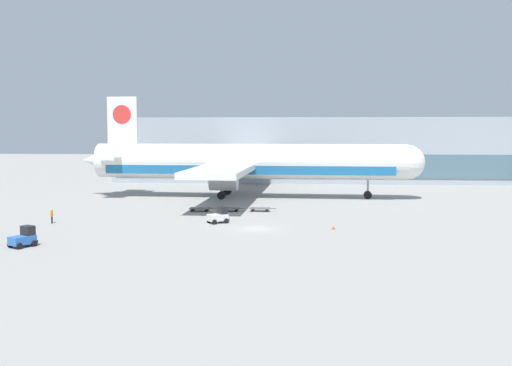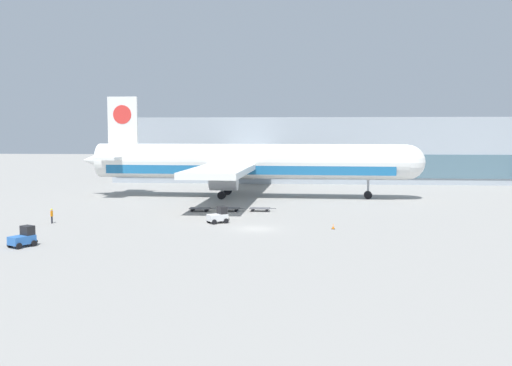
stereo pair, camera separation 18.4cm
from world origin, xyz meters
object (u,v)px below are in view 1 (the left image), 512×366
(traffic_cone_near, at_px, (333,226))
(ground_crew_near, at_px, (52,215))
(baggage_tug_foreground, at_px, (219,216))
(baggage_dolly_lead, at_px, (200,209))
(baggage_tug_mid, at_px, (24,238))
(airplane_main, at_px, (244,163))
(baggage_dolly_third, at_px, (260,209))
(baggage_dolly_second, at_px, (230,208))

(traffic_cone_near, bearing_deg, ground_crew_near, 177.67)
(baggage_tug_foreground, bearing_deg, baggage_dolly_lead, 77.32)
(baggage_tug_foreground, distance_m, baggage_tug_mid, 22.96)
(airplane_main, xyz_separation_m, baggage_dolly_third, (3.81, -16.62, -5.45))
(airplane_main, relative_size, baggage_dolly_second, 15.59)
(baggage_tug_mid, bearing_deg, baggage_tug_foreground, -17.92)
(baggage_tug_mid, distance_m, baggage_dolly_second, 30.85)
(baggage_tug_mid, distance_m, baggage_dolly_third, 33.54)
(airplane_main, distance_m, baggage_dolly_second, 17.72)
(baggage_dolly_second, height_order, traffic_cone_near, traffic_cone_near)
(baggage_dolly_lead, relative_size, baggage_dolly_third, 1.00)
(baggage_dolly_third, relative_size, traffic_cone_near, 5.93)
(baggage_tug_mid, xyz_separation_m, baggage_dolly_lead, (12.78, 25.36, -0.49))
(airplane_main, bearing_deg, baggage_dolly_third, -75.04)
(traffic_cone_near, bearing_deg, baggage_tug_foreground, 166.64)
(baggage_dolly_third, bearing_deg, baggage_dolly_lead, -173.17)
(baggage_tug_mid, relative_size, ground_crew_near, 1.57)
(airplane_main, distance_m, baggage_tug_foreground, 27.53)
(baggage_tug_mid, relative_size, traffic_cone_near, 4.48)
(traffic_cone_near, bearing_deg, baggage_dolly_third, 124.46)
(baggage_tug_foreground, distance_m, baggage_dolly_second, 10.24)
(traffic_cone_near, bearing_deg, airplane_main, 113.55)
(baggage_tug_mid, height_order, baggage_dolly_second, baggage_tug_mid)
(baggage_dolly_lead, relative_size, ground_crew_near, 2.07)
(traffic_cone_near, bearing_deg, baggage_tug_mid, -158.00)
(baggage_tug_foreground, height_order, ground_crew_near, baggage_tug_foreground)
(airplane_main, height_order, baggage_dolly_third, airplane_main)
(baggage_dolly_second, distance_m, baggage_dolly_third, 4.25)
(baggage_tug_mid, bearing_deg, baggage_dolly_lead, 2.58)
(airplane_main, bearing_deg, baggage_dolly_lead, -102.67)
(baggage_tug_mid, bearing_deg, baggage_dolly_third, -9.74)
(baggage_dolly_third, bearing_deg, traffic_cone_near, -53.37)
(baggage_tug_foreground, height_order, baggage_dolly_lead, baggage_tug_foreground)
(airplane_main, height_order, baggage_dolly_second, airplane_main)
(baggage_tug_foreground, height_order, baggage_dolly_second, baggage_tug_foreground)
(baggage_dolly_lead, height_order, baggage_dolly_third, same)
(airplane_main, distance_m, ground_crew_near, 35.87)
(ground_crew_near, bearing_deg, airplane_main, -44.33)
(airplane_main, distance_m, baggage_dolly_third, 17.90)
(baggage_tug_foreground, bearing_deg, baggage_tug_mid, -172.56)
(baggage_dolly_lead, height_order, ground_crew_near, ground_crew_near)
(traffic_cone_near, bearing_deg, baggage_dolly_second, 135.38)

